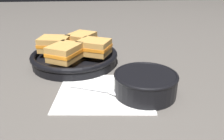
# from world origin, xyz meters

# --- Properties ---
(ground_plane) EXTENTS (4.00, 4.00, 0.00)m
(ground_plane) POSITION_xyz_m (0.00, 0.00, 0.00)
(ground_plane) COLOR #56514C
(napkin) EXTENTS (0.26, 0.23, 0.00)m
(napkin) POSITION_xyz_m (-0.01, -0.04, 0.00)
(napkin) COLOR white
(napkin) RESTS_ON ground_plane
(soup_bowl) EXTENTS (0.16, 0.16, 0.06)m
(soup_bowl) POSITION_xyz_m (0.09, -0.06, 0.03)
(soup_bowl) COLOR black
(soup_bowl) RESTS_ON ground_plane
(spoon) EXTENTS (0.15, 0.08, 0.01)m
(spoon) POSITION_xyz_m (0.00, -0.05, 0.01)
(spoon) COLOR silver
(spoon) RESTS_ON napkin
(skillet) EXTENTS (0.29, 0.29, 0.04)m
(skillet) POSITION_xyz_m (-0.09, 0.17, 0.02)
(skillet) COLOR black
(skillet) RESTS_ON ground_plane
(sandwich_near_left) EXTENTS (0.12, 0.11, 0.05)m
(sandwich_near_left) POSITION_xyz_m (-0.03, 0.14, 0.06)
(sandwich_near_left) COLOR #C18E47
(sandwich_near_left) RESTS_ON skillet
(sandwich_near_right) EXTENTS (0.12, 0.12, 0.05)m
(sandwich_near_right) POSITION_xyz_m (-0.07, 0.23, 0.06)
(sandwich_near_right) COLOR #C18E47
(sandwich_near_right) RESTS_ON skillet
(sandwich_far_left) EXTENTS (0.11, 0.10, 0.05)m
(sandwich_far_left) POSITION_xyz_m (-0.16, 0.19, 0.06)
(sandwich_far_left) COLOR #C18E47
(sandwich_far_left) RESTS_ON skillet
(sandwich_far_right) EXTENTS (0.12, 0.12, 0.05)m
(sandwich_far_right) POSITION_xyz_m (-0.12, 0.10, 0.06)
(sandwich_far_right) COLOR #C18E47
(sandwich_far_right) RESTS_ON skillet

